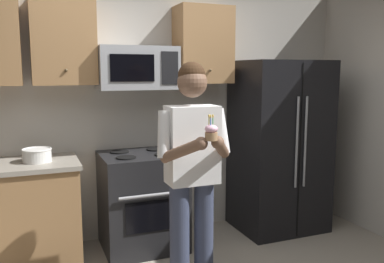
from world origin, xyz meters
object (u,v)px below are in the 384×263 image
at_px(microwave, 137,68).
at_px(cupcake, 211,132).
at_px(refrigerator, 279,146).
at_px(person, 192,166).
at_px(bowl_large_white, 37,155).
at_px(oven_range, 142,201).

height_order(microwave, cupcake, microwave).
xyz_separation_m(refrigerator, person, (-1.35, -0.88, 0.10)).
bearing_deg(bowl_large_white, cupcake, -49.66).
bearing_deg(bowl_large_white, oven_range, -0.34).
bearing_deg(person, cupcake, -90.00).
bearing_deg(oven_range, cupcake, -83.33).
relative_size(refrigerator, cupcake, 10.35).
height_order(oven_range, person, person).
height_order(refrigerator, bowl_large_white, refrigerator).
height_order(microwave, bowl_large_white, microwave).
relative_size(oven_range, person, 0.53).
bearing_deg(cupcake, person, 90.00).
bearing_deg(bowl_large_white, refrigerator, -1.06).
bearing_deg(microwave, refrigerator, -6.03).
relative_size(refrigerator, bowl_large_white, 7.26).
height_order(microwave, refrigerator, microwave).
bearing_deg(refrigerator, person, -146.85).
relative_size(oven_range, cupcake, 5.36).
height_order(refrigerator, person, refrigerator).
relative_size(microwave, refrigerator, 0.41).
distance_m(refrigerator, bowl_large_white, 2.42).
relative_size(oven_range, refrigerator, 0.52).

